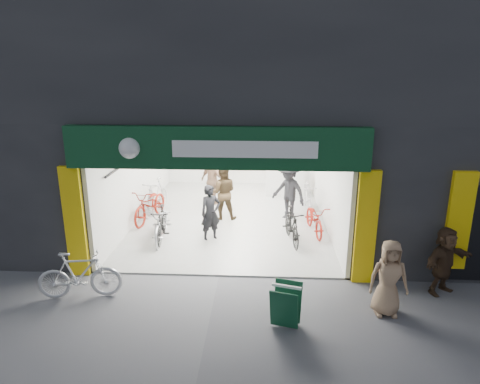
# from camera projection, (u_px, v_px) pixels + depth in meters

# --- Properties ---
(ground) EXTENTS (60.00, 60.00, 0.00)m
(ground) POSITION_uv_depth(u_px,v_px,m) (219.00, 276.00, 9.92)
(ground) COLOR #56565B
(ground) RESTS_ON ground
(building) EXTENTS (17.00, 10.27, 8.00)m
(building) POSITION_uv_depth(u_px,v_px,m) (262.00, 78.00, 13.40)
(building) COLOR #232326
(building) RESTS_ON ground
(bike_left_front) EXTENTS (0.84, 2.00, 1.02)m
(bike_left_front) POSITION_uv_depth(u_px,v_px,m) (162.00, 223.00, 11.85)
(bike_left_front) COLOR #AAA9AE
(bike_left_front) RESTS_ON ground
(bike_left_midfront) EXTENTS (0.60, 1.62, 0.95)m
(bike_left_midfront) POSITION_uv_depth(u_px,v_px,m) (162.00, 224.00, 11.84)
(bike_left_midfront) COLOR black
(bike_left_midfront) RESTS_ON ground
(bike_left_midback) EXTENTS (1.09, 2.14, 1.07)m
(bike_left_midback) POSITION_uv_depth(u_px,v_px,m) (150.00, 205.00, 13.30)
(bike_left_midback) COLOR maroon
(bike_left_midback) RESTS_ON ground
(bike_left_back) EXTENTS (0.82, 1.97, 1.15)m
(bike_left_back) POSITION_uv_depth(u_px,v_px,m) (156.00, 196.00, 13.99)
(bike_left_back) COLOR #B8B9BD
(bike_left_back) RESTS_ON ground
(bike_right_front) EXTENTS (0.70, 1.69, 0.99)m
(bike_right_front) POSITION_uv_depth(u_px,v_px,m) (292.00, 226.00, 11.66)
(bike_right_front) COLOR black
(bike_right_front) RESTS_ON ground
(bike_right_mid) EXTENTS (0.83, 1.79, 0.91)m
(bike_right_mid) POSITION_uv_depth(u_px,v_px,m) (315.00, 218.00, 12.33)
(bike_right_mid) COLOR #9C170E
(bike_right_mid) RESTS_ON ground
(bike_right_back) EXTENTS (0.56, 1.57, 0.93)m
(bike_right_back) POSITION_uv_depth(u_px,v_px,m) (308.00, 197.00, 14.27)
(bike_right_back) COLOR silver
(bike_right_back) RESTS_ON ground
(parked_bike) EXTENTS (1.78, 0.76, 1.03)m
(parked_bike) POSITION_uv_depth(u_px,v_px,m) (80.00, 275.00, 8.90)
(parked_bike) COLOR silver
(parked_bike) RESTS_ON ground
(customer_a) EXTENTS (0.69, 0.63, 1.59)m
(customer_a) POSITION_uv_depth(u_px,v_px,m) (211.00, 213.00, 11.75)
(customer_a) COLOR black
(customer_a) RESTS_ON ground
(customer_b) EXTENTS (0.90, 0.73, 1.78)m
(customer_b) POSITION_uv_depth(u_px,v_px,m) (223.00, 192.00, 13.33)
(customer_b) COLOR #392B1A
(customer_b) RESTS_ON ground
(customer_c) EXTENTS (1.35, 1.28, 1.84)m
(customer_c) POSITION_uv_depth(u_px,v_px,m) (289.00, 191.00, 13.33)
(customer_c) COLOR black
(customer_c) RESTS_ON ground
(customer_d) EXTENTS (1.06, 0.91, 1.71)m
(customer_d) POSITION_uv_depth(u_px,v_px,m) (213.00, 181.00, 14.73)
(customer_d) COLOR #8B6950
(customer_d) RESTS_ON ground
(pedestrian_near) EXTENTS (0.76, 0.50, 1.54)m
(pedestrian_near) POSITION_uv_depth(u_px,v_px,m) (389.00, 278.00, 8.24)
(pedestrian_near) COLOR #997859
(pedestrian_near) RESTS_ON ground
(pedestrian_far) EXTENTS (1.40, 1.12, 1.49)m
(pedestrian_far) POSITION_uv_depth(u_px,v_px,m) (444.00, 261.00, 9.03)
(pedestrian_far) COLOR #3B291B
(pedestrian_far) RESTS_ON ground
(sandwich_board) EXTENTS (0.64, 0.65, 0.81)m
(sandwich_board) POSITION_uv_depth(u_px,v_px,m) (286.00, 304.00, 7.94)
(sandwich_board) COLOR #0F3E25
(sandwich_board) RESTS_ON ground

